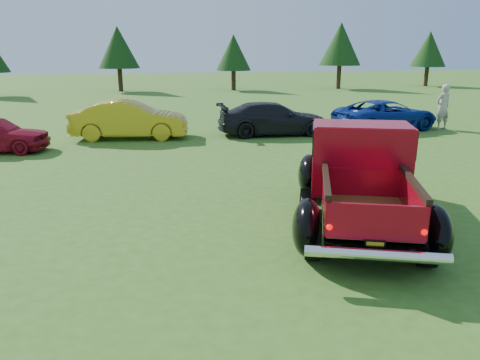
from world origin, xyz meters
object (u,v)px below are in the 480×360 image
Objects in this scene: show_car_blue at (386,115)px; spectator at (443,107)px; tree_mid_left at (118,47)px; tree_far_east at (429,49)px; pickup_truck at (359,174)px; show_car_grey at (273,119)px; show_car_yellow at (130,120)px; tree_mid_right at (233,53)px; tree_east at (341,44)px.

spectator is at bearing -112.00° from show_car_blue.
tree_far_east is at bearing -1.06° from tree_mid_left.
show_car_grey is at bearing 104.68° from pickup_truck.
show_car_yellow is (-26.24, -20.62, -2.54)m from tree_far_east.
show_car_yellow is at bearing 135.33° from pickup_truck.
show_car_grey is at bearing -97.62° from tree_mid_right.
show_car_yellow is (0.76, -21.12, -2.68)m from tree_mid_left.
show_car_grey is 0.98× the size of show_car_blue.
tree_mid_left is 21.30m from show_car_yellow.
pickup_truck is at bearing 38.61° from spectator.
show_car_grey is (-2.74, -20.51, -2.34)m from tree_mid_right.
spectator is at bearing -122.27° from tree_far_east.
tree_east reaches higher than tree_far_east.
spectator is at bearing -58.35° from tree_mid_left.
tree_east is 21.30m from show_car_blue.
tree_east reaches higher than show_car_blue.
tree_mid_left is 22.57m from show_car_grey.
pickup_truck is (5.17, -30.97, -2.48)m from tree_mid_left.
tree_mid_left is at bearing -67.23° from spectator.
pickup_truck is at bearing 176.40° from show_car_grey.
tree_far_east is at bearing 1.59° from tree_mid_right.
tree_mid_left is 31.50m from pickup_truck.
spectator is at bearing -77.86° from tree_mid_right.
tree_mid_left reaches higher than spectator.
pickup_truck is at bearing -113.53° from tree_east.
show_car_grey is (6.26, -21.51, -2.75)m from tree_mid_left.
tree_mid_right is at bearing -4.67° from show_car_grey.
show_car_blue is at bearing -127.10° from tree_far_east.
tree_far_east reaches higher than show_car_blue.
spectator is at bearing -102.46° from tree_east.
tree_east reaches higher than spectator.
pickup_truck is 2.91× the size of spectator.
tree_mid_left is 2.67× the size of spectator.
tree_mid_right reaches higher than show_car_yellow.
tree_far_east is (9.00, 1.00, -0.41)m from tree_east.
pickup_truck is 1.27× the size of show_car_yellow.
show_car_yellow is at bearing -131.31° from tree_east.
tree_far_east is at bearing -48.32° from show_car_blue.
spectator is (-4.51, -20.39, -2.72)m from tree_east.
tree_mid_left is 0.92× the size of pickup_truck.
tree_mid_left is 1.04× the size of tree_far_east.
tree_east is 21.06m from spectator.
tree_mid_left is at bearing 10.71° from show_car_yellow.
show_car_grey is at bearing -11.88° from spectator.
show_car_yellow is at bearing -87.93° from tree_mid_left.
spectator reaches higher than show_car_grey.
pickup_truck is at bearing -125.62° from tree_far_east.
pickup_truck is 1.22× the size of show_car_blue.
tree_mid_left reaches higher than show_car_yellow.
tree_far_east is at bearing -41.69° from show_car_grey.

